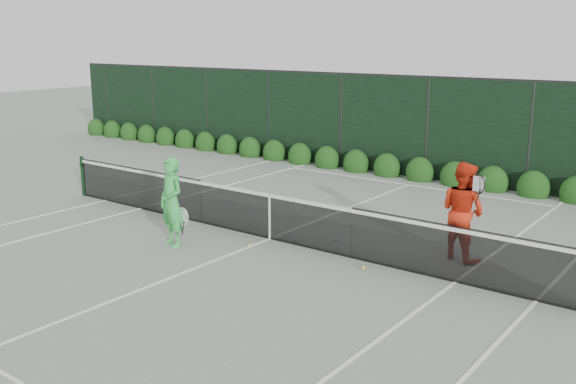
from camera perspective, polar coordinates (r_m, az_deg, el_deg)
The scene contains 8 objects.
ground at distance 13.57m, azimuth -1.62°, elevation -4.19°, with size 80.00×80.00×0.00m, color gray.
tennis_net at distance 13.44m, azimuth -1.71°, elevation -2.02°, with size 12.90×0.10×1.07m.
player_woman at distance 13.11m, azimuth -10.30°, elevation -0.90°, with size 0.75×0.58×1.83m.
player_man at distance 12.56m, azimuth 15.25°, elevation -1.64°, with size 1.10×0.98×1.89m.
court_lines at distance 13.57m, azimuth -1.62°, elevation -4.17°, with size 11.03×23.83×0.01m.
windscreen_fence at distance 11.25m, azimuth -10.30°, elevation -0.14°, with size 32.00×21.07×3.06m.
hedge_row at distance 19.44m, azimuth 11.63°, elevation 1.70°, with size 31.66×0.65×0.94m.
tennis_balls at distance 13.07m, azimuth -0.56°, elevation -4.75°, with size 4.27×1.80×0.07m.
Camera 1 is at (8.07, -10.10, 4.14)m, focal length 40.00 mm.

